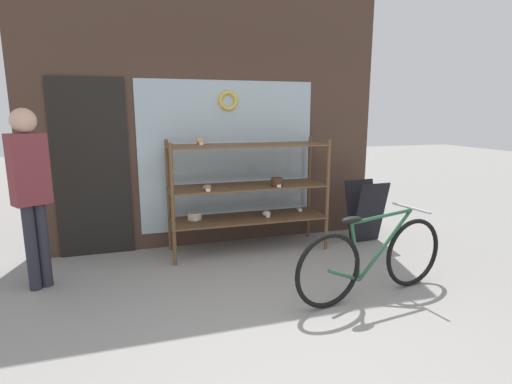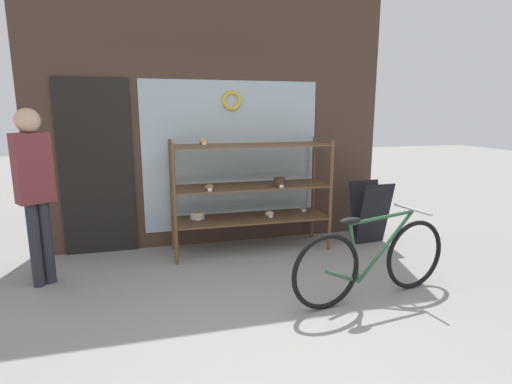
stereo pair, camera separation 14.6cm
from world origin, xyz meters
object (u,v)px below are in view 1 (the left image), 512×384
Objects in this scene: sandwich_board at (366,212)px; pedestrian at (30,184)px; display_case at (247,186)px; bicycle at (373,259)px.

sandwich_board is 0.46× the size of pedestrian.
display_case is 1.83m from bicycle.
display_case is 2.38× the size of sandwich_board.
display_case is at bearing -21.60° from pedestrian.
pedestrian is (-3.85, -0.32, 0.63)m from sandwich_board.
display_case reaches higher than sandwich_board.
pedestrian reaches higher than bicycle.
pedestrian is (-2.26, -0.47, 0.23)m from display_case.
pedestrian reaches higher than display_case.
sandwich_board is 3.92m from pedestrian.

